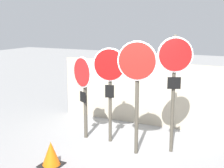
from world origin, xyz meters
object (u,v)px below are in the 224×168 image
stop_sign_3 (174,70)px  traffic_cone_0 (51,154)px  stop_sign_1 (110,76)px  stop_sign_2 (137,75)px  stop_sign_0 (83,83)px

stop_sign_3 → traffic_cone_0: (-1.93, -1.65, -1.54)m
stop_sign_1 → stop_sign_2: (0.80, -0.36, 0.15)m
traffic_cone_0 → stop_sign_1: bearing=73.0°
stop_sign_0 → stop_sign_1: size_ratio=0.90×
stop_sign_0 → stop_sign_1: stop_sign_1 is taller
stop_sign_2 → stop_sign_3: (0.65, 0.42, 0.07)m
stop_sign_2 → traffic_cone_0: (-1.28, -1.22, -1.47)m
stop_sign_0 → stop_sign_3: stop_sign_3 is taller
stop_sign_0 → stop_sign_3: 2.16m
stop_sign_0 → stop_sign_2: size_ratio=0.82×
stop_sign_1 → stop_sign_3: 1.46m
stop_sign_3 → stop_sign_2: bearing=-171.9°
stop_sign_0 → traffic_cone_0: stop_sign_0 is taller
stop_sign_0 → stop_sign_1: 0.71m
stop_sign_1 → traffic_cone_0: 2.12m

